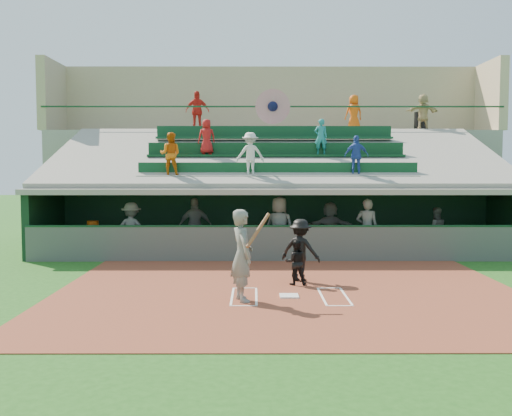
{
  "coord_description": "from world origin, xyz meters",
  "views": [
    {
      "loc": [
        -0.79,
        -12.83,
        2.94
      ],
      "look_at": [
        -0.75,
        3.5,
        1.8
      ],
      "focal_mm": 40.0,
      "sensor_mm": 36.0,
      "label": 1
    }
  ],
  "objects_px": {
    "white_table": "(93,243)",
    "trash_bin": "(421,122)",
    "batter_at_plate": "(242,255)",
    "water_cooler": "(93,227)",
    "home_plate": "(289,296)",
    "catcher": "(296,262)"
  },
  "relations": [
    {
      "from": "home_plate",
      "to": "trash_bin",
      "type": "relative_size",
      "value": 0.5
    },
    {
      "from": "catcher",
      "to": "white_table",
      "type": "xyz_separation_m",
      "value": [
        -6.48,
        4.95,
        -0.17
      ]
    },
    {
      "from": "white_table",
      "to": "water_cooler",
      "type": "xyz_separation_m",
      "value": [
        0.01,
        -0.05,
        0.57
      ]
    },
    {
      "from": "home_plate",
      "to": "batter_at_plate",
      "type": "xyz_separation_m",
      "value": [
        -1.06,
        -0.42,
        1.0
      ]
    },
    {
      "from": "water_cooler",
      "to": "white_table",
      "type": "bearing_deg",
      "value": 105.1
    },
    {
      "from": "trash_bin",
      "to": "home_plate",
      "type": "bearing_deg",
      "value": -117.3
    },
    {
      "from": "batter_at_plate",
      "to": "water_cooler",
      "type": "xyz_separation_m",
      "value": [
        -5.16,
        6.64,
        -0.06
      ]
    },
    {
      "from": "white_table",
      "to": "trash_bin",
      "type": "bearing_deg",
      "value": 26.51
    },
    {
      "from": "water_cooler",
      "to": "home_plate",
      "type": "bearing_deg",
      "value": -44.99
    },
    {
      "from": "catcher",
      "to": "white_table",
      "type": "relative_size",
      "value": 1.33
    },
    {
      "from": "batter_at_plate",
      "to": "white_table",
      "type": "xyz_separation_m",
      "value": [
        -5.17,
        6.69,
        -0.62
      ]
    },
    {
      "from": "catcher",
      "to": "water_cooler",
      "type": "distance_m",
      "value": 8.12
    },
    {
      "from": "water_cooler",
      "to": "trash_bin",
      "type": "relative_size",
      "value": 0.45
    },
    {
      "from": "white_table",
      "to": "water_cooler",
      "type": "height_order",
      "value": "water_cooler"
    },
    {
      "from": "batter_at_plate",
      "to": "white_table",
      "type": "distance_m",
      "value": 8.48
    },
    {
      "from": "trash_bin",
      "to": "batter_at_plate",
      "type": "bearing_deg",
      "value": -120.08
    },
    {
      "from": "water_cooler",
      "to": "batter_at_plate",
      "type": "bearing_deg",
      "value": -52.15
    },
    {
      "from": "white_table",
      "to": "water_cooler",
      "type": "relative_size",
      "value": 2.2
    },
    {
      "from": "water_cooler",
      "to": "trash_bin",
      "type": "bearing_deg",
      "value": 27.57
    },
    {
      "from": "white_table",
      "to": "trash_bin",
      "type": "xyz_separation_m",
      "value": [
        12.92,
        6.69,
        4.62
      ]
    },
    {
      "from": "home_plate",
      "to": "batter_at_plate",
      "type": "bearing_deg",
      "value": -158.41
    },
    {
      "from": "batter_at_plate",
      "to": "trash_bin",
      "type": "height_order",
      "value": "trash_bin"
    }
  ]
}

